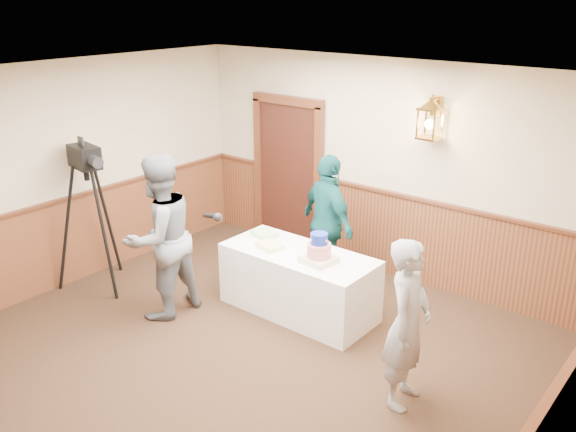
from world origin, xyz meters
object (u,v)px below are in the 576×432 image
object	(u,v)px
tiered_cake	(319,251)
interviewer	(160,237)
sheet_cake_yellow	(270,246)
baker	(408,324)
sheet_cake_green	(265,234)
display_table	(299,282)
tv_camera_rig	(93,225)
assistant_p	(328,223)

from	to	relation	value
tiered_cake	interviewer	distance (m)	1.79
sheet_cake_yellow	baker	bearing A→B (deg)	-15.88
interviewer	sheet_cake_green	bearing A→B (deg)	154.27
display_table	tv_camera_rig	world-z (taller)	tv_camera_rig
assistant_p	baker	bearing A→B (deg)	165.07
baker	tiered_cake	bearing A→B (deg)	56.21
tiered_cake	sheet_cake_green	size ratio (longest dim) A/B	1.32
sheet_cake_yellow	sheet_cake_green	world-z (taller)	sheet_cake_green
display_table	tiered_cake	size ratio (longest dim) A/B	4.78
baker	assistant_p	world-z (taller)	assistant_p
sheet_cake_green	baker	size ratio (longest dim) A/B	0.18
sheet_cake_yellow	display_table	bearing A→B (deg)	19.45
sheet_cake_yellow	interviewer	bearing A→B (deg)	-133.95
sheet_cake_yellow	baker	size ratio (longest dim) A/B	0.18
interviewer	assistant_p	world-z (taller)	interviewer
interviewer	baker	distance (m)	2.98
display_table	assistant_p	bearing A→B (deg)	99.80
display_table	tiered_cake	distance (m)	0.61
display_table	sheet_cake_yellow	bearing A→B (deg)	-160.55
sheet_cake_yellow	sheet_cake_green	size ratio (longest dim) A/B	1.02
tiered_cake	baker	world-z (taller)	baker
display_table	tiered_cake	xyz separation A→B (m)	(0.33, -0.08, 0.51)
sheet_cake_green	interviewer	size ratio (longest dim) A/B	0.15
baker	tv_camera_rig	size ratio (longest dim) A/B	0.87
sheet_cake_green	tv_camera_rig	bearing A→B (deg)	-146.06
tv_camera_rig	sheet_cake_yellow	bearing A→B (deg)	34.92
sheet_cake_green	assistant_p	xyz separation A→B (m)	(0.49, 0.63, 0.08)
display_table	tv_camera_rig	bearing A→B (deg)	-155.77
baker	sheet_cake_yellow	bearing A→B (deg)	64.42
tv_camera_rig	sheet_cake_green	bearing A→B (deg)	43.88
interviewer	baker	xyz separation A→B (m)	(2.96, 0.29, -0.15)
sheet_cake_yellow	baker	distance (m)	2.19
interviewer	assistant_p	xyz separation A→B (m)	(1.07, 1.76, -0.09)
assistant_p	sheet_cake_yellow	bearing A→B (deg)	99.32
tiered_cake	tv_camera_rig	bearing A→B (deg)	-159.85
interviewer	assistant_p	distance (m)	2.06
tiered_cake	baker	size ratio (longest dim) A/B	0.24
baker	tv_camera_rig	xyz separation A→B (m)	(-4.17, -0.36, 0.02)
sheet_cake_yellow	tv_camera_rig	distance (m)	2.27
display_table	baker	size ratio (longest dim) A/B	1.13
assistant_p	tv_camera_rig	bearing A→B (deg)	61.67
tiered_cake	tv_camera_rig	xyz separation A→B (m)	(-2.73, -1.00, -0.06)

